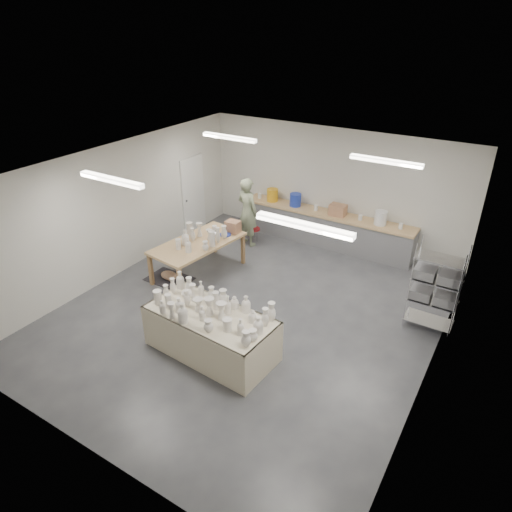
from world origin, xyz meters
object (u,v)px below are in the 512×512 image
Objects in this scene: drying_table at (211,331)px; potter at (248,212)px; red_stool at (253,230)px; work_table at (202,241)px.

potter is at bearing 118.25° from drying_table.
red_stool is (0.00, 0.27, -0.60)m from potter.
work_table is (-1.88, 2.22, 0.38)m from drying_table.
drying_table is 4.69m from red_stool.
red_stool is (0.06, 2.10, -0.53)m from work_table.
red_stool is at bearing -76.20° from potter.
work_table is 1.83m from potter.
work_table reaches higher than red_stool.
work_table is at bearing 101.91° from potter.
potter reaches higher than drying_table.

